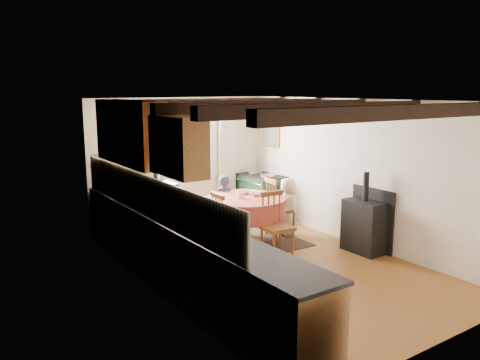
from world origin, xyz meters
TOP-DOWN VIEW (x-y plane):
  - floor at (0.00, 0.00)m, footprint 3.60×5.50m
  - ceiling at (0.00, 0.00)m, footprint 3.60×5.50m
  - wall_back at (0.00, 2.75)m, footprint 3.60×0.00m
  - wall_front at (0.00, -2.75)m, footprint 3.60×0.00m
  - wall_left at (-1.80, 0.00)m, footprint 0.00×5.50m
  - wall_right at (1.80, 0.00)m, footprint 0.00×5.50m
  - beam_a at (0.00, -2.00)m, footprint 3.60×0.16m
  - beam_b at (0.00, -1.00)m, footprint 3.60×0.16m
  - beam_c at (0.00, 0.00)m, footprint 3.60×0.16m
  - beam_d at (0.00, 1.00)m, footprint 3.60×0.16m
  - beam_e at (0.00, 2.00)m, footprint 3.60×0.16m
  - splash_left at (-1.78, 0.30)m, footprint 0.02×4.50m
  - splash_back at (-1.00, 2.73)m, footprint 1.40×0.02m
  - base_cabinet_left at (-1.50, 0.00)m, footprint 0.60×5.30m
  - base_cabinet_back at (-1.05, 2.45)m, footprint 1.30×0.60m
  - worktop_left at (-1.48, 0.00)m, footprint 0.64×5.30m
  - worktop_back at (-1.05, 2.43)m, footprint 1.30×0.64m
  - wall_cabinet_glass at (-1.63, 1.20)m, footprint 0.34×1.80m
  - wall_cabinet_solid at (-1.63, -0.30)m, footprint 0.34×0.90m
  - window_frame at (0.10, 2.73)m, footprint 1.34×0.03m
  - window_pane at (0.10, 2.74)m, footprint 1.20×0.01m
  - curtain_left at (-0.75, 2.65)m, footprint 0.35×0.10m
  - curtain_right at (0.95, 2.65)m, footprint 0.35×0.10m
  - curtain_rod at (0.10, 2.65)m, footprint 2.00×0.03m
  - wall_picture at (1.77, 2.30)m, footprint 0.04×0.50m
  - wall_plate at (1.05, 2.72)m, footprint 0.30×0.02m
  - rug at (0.25, 1.00)m, footprint 1.86×1.44m
  - dining_table at (0.25, 1.00)m, footprint 1.32×1.32m
  - chair_near at (0.29, 0.22)m, footprint 0.46×0.48m
  - chair_left at (-0.52, 0.91)m, footprint 0.45×0.43m
  - chair_right at (1.01, 1.04)m, footprint 0.54×0.52m
  - aga_range at (1.47, 2.21)m, footprint 0.62×0.96m
  - cast_iron_stove at (1.58, -0.36)m, footprint 0.39×0.64m
  - child_far at (0.25, 1.68)m, footprint 0.43×0.32m
  - child_right at (1.14, 0.99)m, footprint 0.37×0.53m
  - bowl_a at (0.48, 1.01)m, footprint 0.28×0.28m
  - bowl_b at (0.40, 1.27)m, footprint 0.25×0.25m
  - cup at (0.17, 1.02)m, footprint 0.13×0.13m
  - canister_tall at (-1.30, 2.50)m, footprint 0.13×0.13m
  - canister_wide at (-0.96, 2.56)m, footprint 0.18×0.18m
  - canister_slim at (-0.68, 2.42)m, footprint 0.10×0.10m

SIDE VIEW (x-z plane):
  - floor at x=0.00m, z-range 0.00..0.00m
  - rug at x=0.25m, z-range 0.00..0.01m
  - dining_table at x=0.25m, z-range 0.00..0.80m
  - base_cabinet_left at x=-1.50m, z-range 0.00..0.88m
  - base_cabinet_back at x=-1.05m, z-range 0.00..0.88m
  - aga_range at x=1.47m, z-range 0.00..0.89m
  - chair_left at x=-0.52m, z-range 0.00..0.96m
  - chair_near at x=0.29m, z-range 0.00..1.01m
  - child_right at x=1.14m, z-range 0.00..1.03m
  - chair_right at x=1.01m, z-range 0.00..1.05m
  - child_far at x=0.25m, z-range 0.00..1.08m
  - cast_iron_stove at x=1.58m, z-range 0.00..1.29m
  - bowl_a at x=0.48m, z-range 0.80..0.85m
  - bowl_b at x=0.40m, z-range 0.80..0.86m
  - cup at x=0.17m, z-range 0.80..0.90m
  - worktop_left at x=-1.48m, z-range 0.88..0.92m
  - worktop_back at x=-1.05m, z-range 0.88..0.92m
  - canister_wide at x=-0.96m, z-range 0.92..1.12m
  - canister_tall at x=-1.30m, z-range 0.92..1.14m
  - canister_slim at x=-0.68m, z-range 0.92..1.19m
  - curtain_left at x=-0.75m, z-range 0.05..2.15m
  - curtain_right at x=0.95m, z-range 0.05..2.15m
  - wall_back at x=0.00m, z-range 0.00..2.40m
  - wall_front at x=0.00m, z-range 0.00..2.40m
  - wall_left at x=-1.80m, z-range 0.00..2.40m
  - wall_right at x=1.80m, z-range 0.00..2.40m
  - splash_left at x=-1.78m, z-range 0.92..1.48m
  - splash_back at x=-1.00m, z-range 0.92..1.48m
  - window_frame at x=0.10m, z-range 0.83..2.37m
  - window_pane at x=0.10m, z-range 0.90..2.30m
  - wall_picture at x=1.77m, z-range 1.40..2.00m
  - wall_plate at x=1.05m, z-range 1.55..1.85m
  - wall_cabinet_solid at x=-1.63m, z-range 1.55..2.25m
  - wall_cabinet_glass at x=-1.63m, z-range 1.50..2.40m
  - curtain_rod at x=0.10m, z-range 2.19..2.22m
  - beam_a at x=0.00m, z-range 2.23..2.39m
  - beam_b at x=0.00m, z-range 2.23..2.39m
  - beam_c at x=0.00m, z-range 2.23..2.39m
  - beam_d at x=0.00m, z-range 2.23..2.39m
  - beam_e at x=0.00m, z-range 2.23..2.39m
  - ceiling at x=0.00m, z-range 2.40..2.40m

